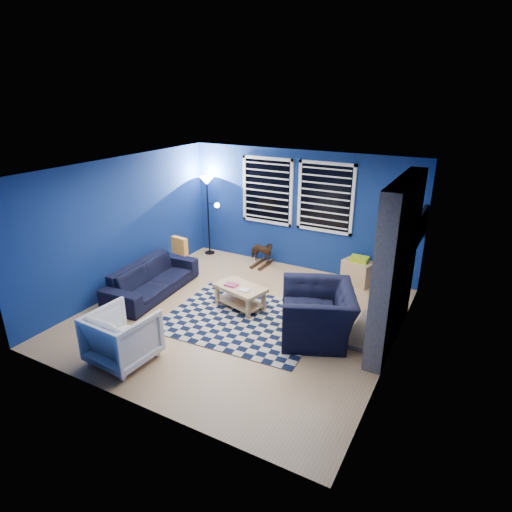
{
  "coord_description": "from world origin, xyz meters",
  "views": [
    {
      "loc": [
        3.32,
        -5.52,
        3.61
      ],
      "look_at": [
        0.15,
        0.3,
        1.03
      ],
      "focal_mm": 30.0,
      "sensor_mm": 36.0,
      "label": 1
    }
  ],
  "objects": [
    {
      "name": "floor",
      "position": [
        0.0,
        0.0,
        0.0
      ],
      "size": [
        5.0,
        5.0,
        0.0
      ],
      "primitive_type": "plane",
      "color": "tan",
      "rests_on": "ground"
    },
    {
      "name": "wall_back",
      "position": [
        0.0,
        2.5,
        1.25
      ],
      "size": [
        5.0,
        0.0,
        5.0
      ],
      "primitive_type": "plane",
      "rotation": [
        1.57,
        0.0,
        0.0
      ],
      "color": "navy",
      "rests_on": "floor"
    },
    {
      "name": "tv",
      "position": [
        2.45,
        2.0,
        1.4
      ],
      "size": [
        0.07,
        1.0,
        0.58
      ],
      "color": "black",
      "rests_on": "wall_right"
    },
    {
      "name": "throw_pillow",
      "position": [
        -1.74,
        0.66,
        0.76
      ],
      "size": [
        0.37,
        0.16,
        0.34
      ],
      "primitive_type": "cube",
      "rotation": [
        0.0,
        0.0,
        -0.15
      ],
      "color": "gold",
      "rests_on": "sofa"
    },
    {
      "name": "rug",
      "position": [
        0.12,
        -0.08,
        0.01
      ],
      "size": [
        2.6,
        2.13,
        0.02
      ],
      "primitive_type": "cube",
      "rotation": [
        0.0,
        0.0,
        0.05
      ],
      "color": "black",
      "rests_on": "floor"
    },
    {
      "name": "coffee_table",
      "position": [
        -0.13,
        0.25,
        0.31
      ],
      "size": [
        0.99,
        0.71,
        0.44
      ],
      "rotation": [
        0.0,
        0.0,
        -0.25
      ],
      "color": "tan",
      "rests_on": "rug"
    },
    {
      "name": "window_right",
      "position": [
        0.55,
        2.46,
        1.6
      ],
      "size": [
        1.17,
        0.06,
        1.42
      ],
      "color": "black",
      "rests_on": "wall_back"
    },
    {
      "name": "ceiling",
      "position": [
        0.0,
        0.0,
        2.5
      ],
      "size": [
        5.0,
        5.0,
        0.0
      ],
      "primitive_type": "plane",
      "rotation": [
        3.14,
        0.0,
        0.0
      ],
      "color": "white",
      "rests_on": "wall_back"
    },
    {
      "name": "wall_left",
      "position": [
        -2.5,
        0.0,
        1.25
      ],
      "size": [
        0.0,
        5.0,
        5.0
      ],
      "primitive_type": "plane",
      "rotation": [
        1.57,
        0.0,
        1.57
      ],
      "color": "navy",
      "rests_on": "floor"
    },
    {
      "name": "cabinet",
      "position": [
        1.39,
        2.25,
        0.25
      ],
      "size": [
        0.66,
        0.54,
        0.57
      ],
      "rotation": [
        0.0,
        0.0,
        -0.31
      ],
      "color": "tan",
      "rests_on": "floor"
    },
    {
      "name": "floor_lamp",
      "position": [
        -2.13,
        2.25,
        1.48
      ],
      "size": [
        0.49,
        0.3,
        1.81
      ],
      "color": "black",
      "rests_on": "floor"
    },
    {
      "name": "armchair_big",
      "position": [
        1.38,
        0.04,
        0.4
      ],
      "size": [
        1.57,
        1.49,
        0.8
      ],
      "primitive_type": "imported",
      "rotation": [
        0.0,
        0.0,
        -1.15
      ],
      "color": "black",
      "rests_on": "floor"
    },
    {
      "name": "fireplace",
      "position": [
        2.36,
        0.5,
        1.2
      ],
      "size": [
        0.65,
        2.0,
        2.5
      ],
      "color": "gray",
      "rests_on": "floor"
    },
    {
      "name": "sofa",
      "position": [
        -1.89,
        -0.02,
        0.3
      ],
      "size": [
        2.09,
        0.96,
        0.59
      ],
      "primitive_type": "imported",
      "rotation": [
        0.0,
        0.0,
        1.65
      ],
      "color": "black",
      "rests_on": "floor"
    },
    {
      "name": "wall_right",
      "position": [
        2.5,
        0.0,
        1.25
      ],
      "size": [
        0.0,
        5.0,
        5.0
      ],
      "primitive_type": "plane",
      "rotation": [
        1.57,
        0.0,
        -1.57
      ],
      "color": "navy",
      "rests_on": "floor"
    },
    {
      "name": "rocking_horse",
      "position": [
        -0.73,
        2.18,
        0.32
      ],
      "size": [
        0.27,
        0.58,
        0.49
      ],
      "primitive_type": "imported",
      "rotation": [
        0.0,
        0.0,
        1.56
      ],
      "color": "#4D2A19",
      "rests_on": "floor"
    },
    {
      "name": "armchair_bent",
      "position": [
        -0.79,
        -1.88,
        0.38
      ],
      "size": [
        0.87,
        0.89,
        0.77
      ],
      "primitive_type": "imported",
      "rotation": [
        0.0,
        0.0,
        3.09
      ],
      "color": "gray",
      "rests_on": "floor"
    },
    {
      "name": "window_left",
      "position": [
        -0.75,
        2.46,
        1.6
      ],
      "size": [
        1.17,
        0.06,
        1.42
      ],
      "color": "black",
      "rests_on": "wall_back"
    }
  ]
}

